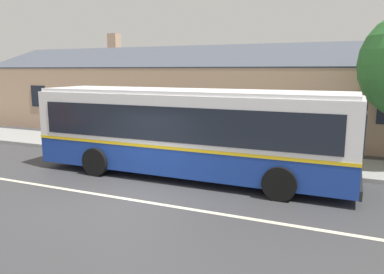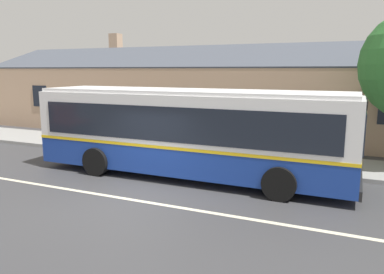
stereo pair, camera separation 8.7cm
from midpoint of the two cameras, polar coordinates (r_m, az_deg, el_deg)
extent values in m
plane|color=#38383A|center=(11.16, -10.19, -9.28)|extent=(300.00, 300.00, 0.00)
cube|color=gray|center=(16.26, 1.59, -2.63)|extent=(60.00, 3.00, 0.15)
cube|color=beige|center=(11.16, -10.19, -9.26)|extent=(60.00, 0.16, 0.01)
cube|color=tan|center=(23.59, 2.68, 5.81)|extent=(27.90, 8.78, 3.76)
cube|color=#424751|center=(21.49, 0.60, 12.20)|extent=(28.50, 4.43, 1.50)
cube|color=#424751|center=(25.59, 4.52, 11.86)|extent=(28.50, 4.43, 1.50)
cube|color=tan|center=(27.99, -11.86, 13.94)|extent=(0.70, 0.70, 1.20)
cube|color=black|center=(25.30, -22.47, 5.78)|extent=(1.10, 0.06, 1.30)
cube|color=black|center=(19.52, -1.97, 5.45)|extent=(1.10, 0.06, 1.30)
cube|color=#4C3323|center=(18.24, 10.01, 1.74)|extent=(1.00, 0.06, 2.10)
cube|color=navy|center=(13.07, -0.74, -2.87)|extent=(10.97, 2.52, 0.91)
cube|color=gold|center=(12.97, -0.74, -0.70)|extent=(10.99, 2.54, 0.10)
cube|color=white|center=(12.83, -0.75, 3.07)|extent=(10.97, 2.52, 1.62)
cube|color=white|center=(12.75, -0.76, 6.94)|extent=(10.75, 2.39, 0.12)
cube|color=black|center=(14.00, 1.38, 3.25)|extent=(10.09, 0.04, 1.12)
cube|color=black|center=(11.72, -3.29, 1.87)|extent=(10.09, 0.04, 1.12)
cube|color=black|center=(11.74, 24.57, 0.97)|extent=(0.04, 2.20, 1.12)
cube|color=black|center=(11.65, 24.85, 4.70)|extent=(0.04, 1.75, 0.24)
cube|color=black|center=(12.07, 24.11, -6.53)|extent=(0.08, 2.50, 0.28)
cube|color=#197233|center=(14.77, -3.57, -1.36)|extent=(3.07, 0.03, 0.64)
cube|color=black|center=(13.12, 18.96, -0.35)|extent=(0.90, 0.03, 2.28)
cylinder|color=black|center=(13.38, 14.98, -3.94)|extent=(1.00, 0.28, 1.00)
cylinder|color=black|center=(11.00, 12.99, -6.94)|extent=(1.00, 0.28, 1.00)
cylinder|color=black|center=(15.61, -8.99, -1.71)|extent=(1.00, 0.28, 1.00)
cylinder|color=black|center=(13.62, -14.63, -3.67)|extent=(1.00, 0.28, 1.00)
cube|color=brown|center=(18.20, -13.33, 0.17)|extent=(1.78, 0.10, 0.04)
cube|color=brown|center=(18.09, -13.60, 0.10)|extent=(1.78, 0.10, 0.04)
cube|color=brown|center=(17.98, -13.88, 0.02)|extent=(1.78, 0.10, 0.04)
cube|color=brown|center=(17.83, -14.17, 0.90)|extent=(1.78, 0.04, 0.10)
cube|color=brown|center=(17.81, -14.19, 1.35)|extent=(1.78, 0.04, 0.10)
cube|color=black|center=(17.71, -11.74, -0.78)|extent=(0.08, 0.43, 0.45)
cube|color=black|center=(18.56, -15.33, -0.43)|extent=(0.08, 0.43, 0.45)
camera|label=1|loc=(0.04, -90.19, -0.03)|focal=35.00mm
camera|label=2|loc=(0.04, 89.81, 0.03)|focal=35.00mm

